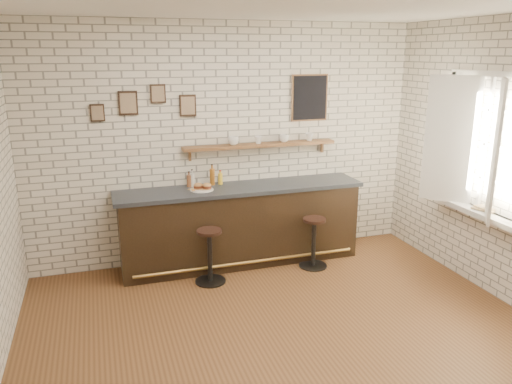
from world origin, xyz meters
The scene contains 21 objects.
ground centered at (0.00, 0.00, 0.00)m, with size 5.00×5.00×0.00m, color brown.
bar_counter centered at (0.07, 1.70, 0.51)m, with size 3.10×0.65×1.01m.
sandwich_plate centered at (-0.42, 1.68, 1.02)m, with size 0.28×0.28×0.01m, color white.
ciabatta_sandwich centered at (-0.41, 1.68, 1.06)m, with size 0.23×0.15×0.07m.
potato_chips centered at (-0.45, 1.68, 1.02)m, with size 0.26×0.19×0.00m.
bitters_bottle_brown centered at (-0.53, 1.89, 1.09)m, with size 0.06×0.06×0.20m.
bitters_bottle_white centered at (-0.50, 1.89, 1.10)m, with size 0.06×0.06×0.22m.
bitters_bottle_amber centered at (-0.24, 1.89, 1.12)m, with size 0.06×0.06×0.27m.
condiment_bottle_yellow centered at (-0.14, 1.89, 1.09)m, with size 0.06×0.06×0.18m.
bar_stool_left centered at (-0.44, 1.24, 0.35)m, with size 0.38×0.38×0.65m.
bar_stool_right centered at (0.90, 1.28, 0.34)m, with size 0.36×0.36×0.64m.
wall_shelf centered at (0.40, 1.90, 1.48)m, with size 2.00×0.18×0.18m.
shelf_cup_a centered at (0.04, 1.90, 1.55)m, with size 0.14×0.14×0.11m, color white.
shelf_cup_b centered at (0.37, 1.90, 1.55)m, with size 0.10×0.10×0.09m, color white.
shelf_cup_c centered at (0.72, 1.90, 1.55)m, with size 0.12×0.12×0.10m, color white.
shelf_cup_d centered at (1.08, 1.90, 1.55)m, with size 0.11×0.11×0.10m, color white.
back_wall_decor centered at (0.23, 1.98, 2.05)m, with size 2.96×0.02×0.56m.
window_sill centered at (2.40, 0.30, 0.90)m, with size 0.20×1.35×0.06m.
casement_window centered at (2.36, 0.30, 1.65)m, with size 0.40×1.30×1.56m.
book_lower centered at (2.38, 0.14, 0.94)m, with size 0.18×0.24×0.02m, color tan.
book_upper centered at (2.38, 0.17, 0.96)m, with size 0.15×0.20×0.02m, color tan.
Camera 1 is at (-1.59, -4.06, 2.62)m, focal length 35.00 mm.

